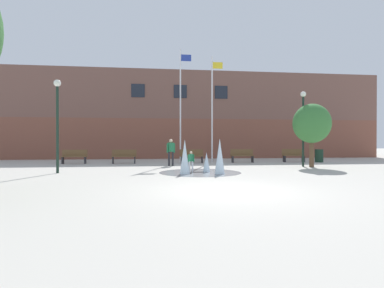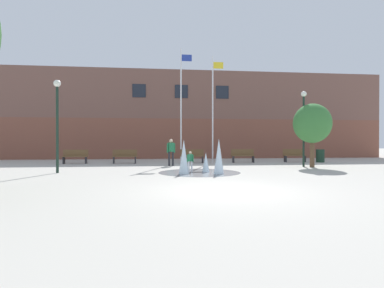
# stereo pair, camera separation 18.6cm
# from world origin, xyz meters

# --- Properties ---
(ground_plane) EXTENTS (100.00, 100.00, 0.00)m
(ground_plane) POSITION_xyz_m (0.00, 0.00, 0.00)
(ground_plane) COLOR #B2ADA3
(library_building) EXTENTS (36.00, 6.05, 7.51)m
(library_building) POSITION_xyz_m (0.00, 19.53, 3.76)
(library_building) COLOR brown
(library_building) RESTS_ON ground
(splash_fountain) EXTENTS (3.80, 3.80, 1.57)m
(splash_fountain) POSITION_xyz_m (0.05, 4.75, 0.63)
(splash_fountain) COLOR gray
(splash_fountain) RESTS_ON ground
(park_bench_far_left) EXTENTS (1.60, 0.44, 0.91)m
(park_bench_far_left) POSITION_xyz_m (-7.31, 11.67, 0.48)
(park_bench_far_left) COLOR #28282D
(park_bench_far_left) RESTS_ON ground
(park_bench_left_of_flagpoles) EXTENTS (1.60, 0.44, 0.91)m
(park_bench_left_of_flagpoles) POSITION_xyz_m (-4.12, 11.54, 0.48)
(park_bench_left_of_flagpoles) COLOR #28282D
(park_bench_left_of_flagpoles) RESTS_ON ground
(park_bench_under_right_flagpole) EXTENTS (1.60, 0.44, 0.91)m
(park_bench_under_right_flagpole) POSITION_xyz_m (0.36, 11.51, 0.48)
(park_bench_under_right_flagpole) COLOR #28282D
(park_bench_under_right_flagpole) RESTS_ON ground
(park_bench_near_trashcan) EXTENTS (1.60, 0.44, 0.91)m
(park_bench_near_trashcan) POSITION_xyz_m (3.89, 11.53, 0.48)
(park_bench_near_trashcan) COLOR #28282D
(park_bench_near_trashcan) RESTS_ON ground
(park_bench_far_right) EXTENTS (1.60, 0.44, 0.91)m
(park_bench_far_right) POSITION_xyz_m (7.61, 11.55, 0.48)
(park_bench_far_right) COLOR #28282D
(park_bench_far_right) RESTS_ON ground
(child_in_fountain) EXTENTS (0.31, 0.23, 0.99)m
(child_in_fountain) POSITION_xyz_m (-0.43, 5.22, 0.58)
(child_in_fountain) COLOR silver
(child_in_fountain) RESTS_ON ground
(teen_by_trashcan) EXTENTS (0.50, 0.39, 1.59)m
(teen_by_trashcan) POSITION_xyz_m (-1.16, 9.14, 0.93)
(teen_by_trashcan) COLOR #28282D
(teen_by_trashcan) RESTS_ON ground
(flagpole_left) EXTENTS (0.80, 0.10, 7.86)m
(flagpole_left) POSITION_xyz_m (-0.33, 12.10, 4.18)
(flagpole_left) COLOR silver
(flagpole_left) RESTS_ON ground
(flagpole_right) EXTENTS (0.80, 0.10, 7.41)m
(flagpole_right) POSITION_xyz_m (1.90, 12.10, 3.95)
(flagpole_right) COLOR silver
(flagpole_right) RESTS_ON ground
(lamp_post_left_lane) EXTENTS (0.32, 0.32, 4.25)m
(lamp_post_left_lane) POSITION_xyz_m (-6.49, 5.68, 2.74)
(lamp_post_left_lane) COLOR #192D23
(lamp_post_left_lane) RESTS_ON ground
(lamp_post_right_lane) EXTENTS (0.32, 0.32, 4.34)m
(lamp_post_right_lane) POSITION_xyz_m (6.41, 7.83, 2.79)
(lamp_post_right_lane) COLOR #192D23
(lamp_post_right_lane) RESTS_ON ground
(trash_can) EXTENTS (0.56, 0.56, 0.90)m
(trash_can) POSITION_xyz_m (9.26, 11.07, 0.45)
(trash_can) COLOR #193323
(trash_can) RESTS_ON ground
(street_tree_near_building) EXTENTS (2.07, 2.07, 3.56)m
(street_tree_near_building) POSITION_xyz_m (6.66, 7.34, 2.44)
(street_tree_near_building) COLOR brown
(street_tree_near_building) RESTS_ON ground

